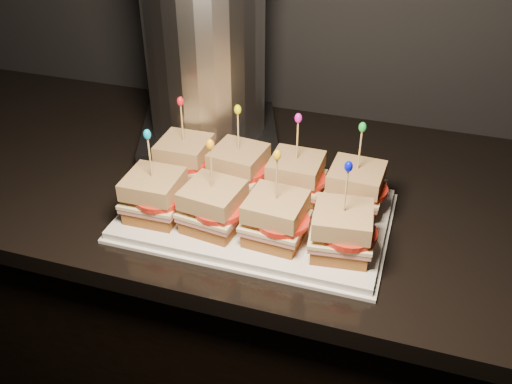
% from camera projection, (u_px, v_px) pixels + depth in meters
% --- Properties ---
extents(cabinet, '(2.40, 0.60, 0.89)m').
position_uv_depth(cabinet, '(318.00, 366.00, 1.29)').
color(cabinet, black).
rests_on(cabinet, ground).
extents(granite_slab, '(2.44, 0.64, 0.03)m').
position_uv_depth(granite_slab, '(334.00, 200.00, 1.04)').
color(granite_slab, black).
rests_on(granite_slab, cabinet).
extents(platter, '(0.43, 0.26, 0.02)m').
position_uv_depth(platter, '(256.00, 215.00, 0.96)').
color(platter, white).
rests_on(platter, granite_slab).
extents(platter_rim, '(0.44, 0.28, 0.01)m').
position_uv_depth(platter_rim, '(256.00, 218.00, 0.96)').
color(platter_rim, white).
rests_on(platter_rim, granite_slab).
extents(sandwich_0_bread_bot, '(0.08, 0.08, 0.02)m').
position_uv_depth(sandwich_0_bread_bot, '(186.00, 171.00, 1.03)').
color(sandwich_0_bread_bot, '#5C3510').
rests_on(sandwich_0_bread_bot, platter).
extents(sandwich_0_ham, '(0.09, 0.09, 0.01)m').
position_uv_depth(sandwich_0_ham, '(185.00, 164.00, 1.02)').
color(sandwich_0_ham, '#C16961').
rests_on(sandwich_0_ham, sandwich_0_bread_bot).
extents(sandwich_0_cheese, '(0.09, 0.09, 0.01)m').
position_uv_depth(sandwich_0_cheese, '(185.00, 161.00, 1.02)').
color(sandwich_0_cheese, beige).
rests_on(sandwich_0_cheese, sandwich_0_ham).
extents(sandwich_0_tomato, '(0.08, 0.08, 0.01)m').
position_uv_depth(sandwich_0_tomato, '(190.00, 160.00, 1.01)').
color(sandwich_0_tomato, red).
rests_on(sandwich_0_tomato, sandwich_0_cheese).
extents(sandwich_0_bread_top, '(0.09, 0.09, 0.03)m').
position_uv_depth(sandwich_0_bread_top, '(184.00, 148.00, 1.01)').
color(sandwich_0_bread_top, brown).
rests_on(sandwich_0_bread_top, sandwich_0_tomato).
extents(sandwich_0_pick, '(0.00, 0.00, 0.09)m').
position_uv_depth(sandwich_0_pick, '(182.00, 125.00, 0.98)').
color(sandwich_0_pick, tan).
rests_on(sandwich_0_pick, sandwich_0_bread_top).
extents(sandwich_0_frill, '(0.01, 0.01, 0.02)m').
position_uv_depth(sandwich_0_frill, '(180.00, 101.00, 0.96)').
color(sandwich_0_frill, red).
rests_on(sandwich_0_frill, sandwich_0_pick).
extents(sandwich_1_bread_bot, '(0.09, 0.09, 0.02)m').
position_uv_depth(sandwich_1_bread_bot, '(239.00, 181.00, 1.01)').
color(sandwich_1_bread_bot, '#5C3510').
rests_on(sandwich_1_bread_bot, platter).
extents(sandwich_1_ham, '(0.10, 0.10, 0.01)m').
position_uv_depth(sandwich_1_ham, '(239.00, 173.00, 1.00)').
color(sandwich_1_ham, '#C16961').
rests_on(sandwich_1_ham, sandwich_1_bread_bot).
extents(sandwich_1_cheese, '(0.10, 0.10, 0.01)m').
position_uv_depth(sandwich_1_cheese, '(239.00, 170.00, 0.99)').
color(sandwich_1_cheese, beige).
rests_on(sandwich_1_cheese, sandwich_1_ham).
extents(sandwich_1_tomato, '(0.08, 0.08, 0.01)m').
position_uv_depth(sandwich_1_tomato, '(244.00, 169.00, 0.98)').
color(sandwich_1_tomato, red).
rests_on(sandwich_1_tomato, sandwich_1_cheese).
extents(sandwich_1_bread_top, '(0.09, 0.09, 0.03)m').
position_uv_depth(sandwich_1_bread_top, '(239.00, 157.00, 0.98)').
color(sandwich_1_bread_top, brown).
rests_on(sandwich_1_bread_top, sandwich_1_tomato).
extents(sandwich_1_pick, '(0.00, 0.00, 0.09)m').
position_uv_depth(sandwich_1_pick, '(238.00, 134.00, 0.95)').
color(sandwich_1_pick, tan).
rests_on(sandwich_1_pick, sandwich_1_bread_top).
extents(sandwich_1_frill, '(0.01, 0.01, 0.02)m').
position_uv_depth(sandwich_1_frill, '(238.00, 109.00, 0.93)').
color(sandwich_1_frill, '#EAF003').
rests_on(sandwich_1_frill, sandwich_1_pick).
extents(sandwich_2_bread_bot, '(0.08, 0.08, 0.02)m').
position_uv_depth(sandwich_2_bread_bot, '(295.00, 190.00, 0.98)').
color(sandwich_2_bread_bot, '#5C3510').
rests_on(sandwich_2_bread_bot, platter).
extents(sandwich_2_ham, '(0.09, 0.09, 0.01)m').
position_uv_depth(sandwich_2_ham, '(295.00, 183.00, 0.97)').
color(sandwich_2_ham, '#C16961').
rests_on(sandwich_2_ham, sandwich_2_bread_bot).
extents(sandwich_2_cheese, '(0.09, 0.09, 0.01)m').
position_uv_depth(sandwich_2_cheese, '(295.00, 179.00, 0.97)').
color(sandwich_2_cheese, beige).
rests_on(sandwich_2_cheese, sandwich_2_ham).
extents(sandwich_2_tomato, '(0.08, 0.08, 0.01)m').
position_uv_depth(sandwich_2_tomato, '(302.00, 179.00, 0.96)').
color(sandwich_2_tomato, red).
rests_on(sandwich_2_tomato, sandwich_2_cheese).
extents(sandwich_2_bread_top, '(0.09, 0.09, 0.03)m').
position_uv_depth(sandwich_2_bread_top, '(296.00, 166.00, 0.95)').
color(sandwich_2_bread_top, brown).
rests_on(sandwich_2_bread_top, sandwich_2_tomato).
extents(sandwich_2_pick, '(0.00, 0.00, 0.09)m').
position_uv_depth(sandwich_2_pick, '(297.00, 143.00, 0.93)').
color(sandwich_2_pick, tan).
rests_on(sandwich_2_pick, sandwich_2_bread_top).
extents(sandwich_2_frill, '(0.01, 0.01, 0.02)m').
position_uv_depth(sandwich_2_frill, '(298.00, 118.00, 0.90)').
color(sandwich_2_frill, '#D413AC').
rests_on(sandwich_2_frill, sandwich_2_pick).
extents(sandwich_3_bread_bot, '(0.09, 0.09, 0.02)m').
position_uv_depth(sandwich_3_bread_bot, '(354.00, 201.00, 0.96)').
color(sandwich_3_bread_bot, '#5C3510').
rests_on(sandwich_3_bread_bot, platter).
extents(sandwich_3_ham, '(0.09, 0.09, 0.01)m').
position_uv_depth(sandwich_3_ham, '(355.00, 193.00, 0.95)').
color(sandwich_3_ham, '#C16961').
rests_on(sandwich_3_ham, sandwich_3_bread_bot).
extents(sandwich_3_cheese, '(0.10, 0.09, 0.01)m').
position_uv_depth(sandwich_3_cheese, '(355.00, 190.00, 0.94)').
color(sandwich_3_cheese, beige).
rests_on(sandwich_3_cheese, sandwich_3_ham).
extents(sandwich_3_tomato, '(0.08, 0.08, 0.01)m').
position_uv_depth(sandwich_3_tomato, '(362.00, 189.00, 0.93)').
color(sandwich_3_tomato, red).
rests_on(sandwich_3_tomato, sandwich_3_cheese).
extents(sandwich_3_bread_top, '(0.09, 0.09, 0.03)m').
position_uv_depth(sandwich_3_bread_top, '(357.00, 176.00, 0.93)').
color(sandwich_3_bread_top, brown).
rests_on(sandwich_3_bread_top, sandwich_3_tomato).
extents(sandwich_3_pick, '(0.00, 0.00, 0.09)m').
position_uv_depth(sandwich_3_pick, '(360.00, 152.00, 0.90)').
color(sandwich_3_pick, tan).
rests_on(sandwich_3_pick, sandwich_3_bread_top).
extents(sandwich_3_frill, '(0.01, 0.01, 0.02)m').
position_uv_depth(sandwich_3_frill, '(362.00, 127.00, 0.88)').
color(sandwich_3_frill, green).
rests_on(sandwich_3_frill, sandwich_3_pick).
extents(sandwich_4_bread_bot, '(0.08, 0.08, 0.02)m').
position_uv_depth(sandwich_4_bread_bot, '(156.00, 209.00, 0.94)').
color(sandwich_4_bread_bot, '#5C3510').
rests_on(sandwich_4_bread_bot, platter).
extents(sandwich_4_ham, '(0.09, 0.09, 0.01)m').
position_uv_depth(sandwich_4_ham, '(155.00, 201.00, 0.93)').
color(sandwich_4_ham, '#C16961').
rests_on(sandwich_4_ham, sandwich_4_bread_bot).
extents(sandwich_4_cheese, '(0.09, 0.09, 0.01)m').
position_uv_depth(sandwich_4_cheese, '(155.00, 198.00, 0.92)').
color(sandwich_4_cheese, beige).
rests_on(sandwich_4_cheese, sandwich_4_ham).
extents(sandwich_4_tomato, '(0.08, 0.08, 0.01)m').
position_uv_depth(sandwich_4_tomato, '(159.00, 197.00, 0.91)').
color(sandwich_4_tomato, red).
rests_on(sandwich_4_tomato, sandwich_4_cheese).
extents(sandwich_4_bread_top, '(0.09, 0.09, 0.03)m').
position_uv_depth(sandwich_4_bread_top, '(153.00, 184.00, 0.91)').
color(sandwich_4_bread_top, brown).
rests_on(sandwich_4_bread_top, sandwich_4_tomato).
extents(sandwich_4_pick, '(0.00, 0.00, 0.09)m').
position_uv_depth(sandwich_4_pick, '(150.00, 160.00, 0.88)').
color(sandwich_4_pick, tan).
rests_on(sandwich_4_pick, sandwich_4_bread_top).
extents(sandwich_4_frill, '(0.01, 0.01, 0.02)m').
position_uv_depth(sandwich_4_frill, '(147.00, 134.00, 0.86)').
color(sandwich_4_frill, '#049DC5').
rests_on(sandwich_4_frill, sandwich_4_pick).
extents(sandwich_5_bread_bot, '(0.09, 0.09, 0.02)m').
position_uv_depth(sandwich_5_bread_bot, '(214.00, 220.00, 0.91)').
color(sandwich_5_bread_bot, '#5C3510').
rests_on(sandwich_5_bread_bot, platter).
extents(sandwich_5_ham, '(0.10, 0.10, 0.01)m').
position_uv_depth(sandwich_5_ham, '(214.00, 212.00, 0.90)').
color(sandwich_5_ham, '#C16961').
rests_on(sandwich_5_ham, sandwich_5_bread_bot).
extents(sandwich_5_cheese, '(0.10, 0.10, 0.01)m').
position_uv_depth(sandwich_5_cheese, '(213.00, 209.00, 0.90)').
color(sandwich_5_cheese, beige).
rests_on(sandwich_5_cheese, sandwich_5_ham).
extents(sandwich_5_tomato, '(0.08, 0.08, 0.01)m').
position_uv_depth(sandwich_5_tomato, '(219.00, 208.00, 0.89)').
color(sandwich_5_tomato, red).
rests_on(sandwich_5_tomato, sandwich_5_cheese).
extents(sandwich_5_bread_top, '(0.09, 0.09, 0.03)m').
position_uv_depth(sandwich_5_bread_top, '(213.00, 195.00, 0.88)').
color(sandwich_5_bread_top, brown).
rests_on(sandwich_5_bread_top, sandwich_5_tomato).
extents(sandwich_5_pick, '(0.00, 0.00, 0.09)m').
position_uv_depth(sandwich_5_pick, '(211.00, 171.00, 0.86)').
color(sandwich_5_pick, tan).
rests_on(sandwich_5_pick, sandwich_5_bread_top).
extents(sandwich_5_frill, '(0.01, 0.01, 0.02)m').
position_uv_depth(sandwich_5_frill, '(210.00, 144.00, 0.83)').
color(sandwich_5_frill, '#FEA310').
rests_on(sandwich_5_frill, sandwich_5_pick).
extents(sandwich_6_bread_bot, '(0.09, 0.09, 0.02)m').
position_uv_depth(sandwich_6_bread_bot, '(275.00, 232.00, 0.88)').
color(sandwich_6_bread_bot, '#5C3510').
rests_on(sandwich_6_bread_bot, platter).
extents(sandwich_6_ham, '(0.10, 0.09, 0.01)m').
position_uv_depth(sandwich_6_ham, '(275.00, 224.00, 0.88)').
color(sandwich_6_ham, '#C16961').
rests_on(sandwich_6_ham, sandwich_6_bread_bot).
extents(sandwich_6_cheese, '(0.10, 0.10, 0.01)m').
position_uv_depth(sandwich_6_cheese, '(276.00, 221.00, 0.87)').
color(sandwich_6_cheese, beige).
rests_on(sandwich_6_cheese, sandwich_6_ham).
extents(sandwich_6_tomato, '(0.08, 0.08, 0.01)m').
position_uv_depth(sandwich_6_tomato, '(282.00, 220.00, 0.86)').
color(sandwich_6_tomato, red).
rests_on(sandwich_6_tomato, sandwich_6_cheese).
extents(sandwich_6_bread_top, '(0.09, 0.09, 0.03)m').
position_uv_depth(sandwich_6_bread_top, '(276.00, 207.00, 0.86)').
color(sandwich_6_bread_top, brown).
rests_on(sandwich_6_bread_top, sandwich_6_tomato).
extents(sandwich_6_pick, '(0.00, 0.00, 0.09)m').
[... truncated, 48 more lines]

